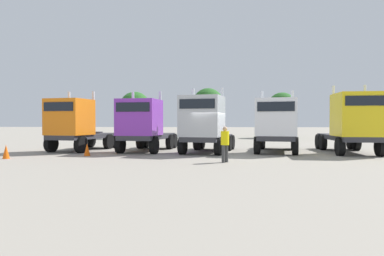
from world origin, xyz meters
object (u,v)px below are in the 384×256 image
object	(u,v)px
semi_truck_yellow	(353,122)
visitor_in_hivis	(225,142)
semi_truck_purple	(143,125)
traffic_cone_mid	(87,150)
semi_truck_orange	(76,124)
semi_truck_silver	(204,124)
semi_truck_white	(277,125)
traffic_cone_near	(6,152)

from	to	relation	value
semi_truck_yellow	visitor_in_hivis	size ratio (longest dim) A/B	3.71
semi_truck_purple	traffic_cone_mid	xyz separation A→B (m)	(-2.72, -2.69, -1.40)
semi_truck_orange	traffic_cone_mid	xyz separation A→B (m)	(1.88, -2.97, -1.42)
semi_truck_silver	traffic_cone_mid	world-z (taller)	semi_truck_silver
semi_truck_yellow	visitor_in_hivis	bearing A→B (deg)	-55.29
semi_truck_purple	traffic_cone_mid	bearing A→B (deg)	-37.53
semi_truck_white	visitor_in_hivis	world-z (taller)	semi_truck_white
semi_truck_white	visitor_in_hivis	distance (m)	6.29
traffic_cone_near	traffic_cone_mid	bearing A→B (deg)	25.11
semi_truck_silver	semi_truck_purple	bearing A→B (deg)	-86.96
semi_truck_purple	semi_truck_white	distance (m)	8.51
semi_truck_orange	semi_truck_yellow	distance (m)	17.62
traffic_cone_near	semi_truck_white	bearing A→B (deg)	15.99
traffic_cone_near	semi_truck_orange	bearing A→B (deg)	68.48
semi_truck_purple	semi_truck_white	bearing A→B (deg)	96.75
semi_truck_white	semi_truck_yellow	xyz separation A→B (m)	(4.49, -0.50, 0.16)
semi_truck_white	traffic_cone_near	xyz separation A→B (m)	(-14.97, -4.29, -1.39)
semi_truck_silver	visitor_in_hivis	distance (m)	4.88
semi_truck_orange	semi_truck_yellow	size ratio (longest dim) A/B	0.95
semi_truck_orange	semi_truck_white	xyz separation A→B (m)	(13.11, -0.43, -0.02)
semi_truck_silver	semi_truck_orange	bearing A→B (deg)	-83.55
visitor_in_hivis	traffic_cone_mid	distance (m)	8.29
semi_truck_silver	semi_truck_white	bearing A→B (deg)	109.72
traffic_cone_near	semi_truck_silver	bearing A→B (deg)	19.74
semi_truck_silver	traffic_cone_mid	bearing A→B (deg)	-60.52
semi_truck_silver	traffic_cone_near	size ratio (longest dim) A/B	8.08
semi_truck_yellow	traffic_cone_mid	world-z (taller)	semi_truck_yellow
semi_truck_yellow	semi_truck_white	bearing A→B (deg)	-92.51
semi_truck_orange	traffic_cone_near	world-z (taller)	semi_truck_orange
traffic_cone_mid	semi_truck_purple	bearing A→B (deg)	44.68
semi_truck_purple	semi_truck_yellow	world-z (taller)	semi_truck_yellow
traffic_cone_mid	semi_truck_orange	bearing A→B (deg)	122.32
semi_truck_white	traffic_cone_mid	size ratio (longest dim) A/B	8.97
semi_truck_silver	semi_truck_yellow	xyz separation A→B (m)	(9.01, 0.04, 0.09)
visitor_in_hivis	traffic_cone_near	size ratio (longest dim) A/B	2.33
visitor_in_hivis	traffic_cone_near	distance (m)	11.61
semi_truck_purple	semi_truck_silver	world-z (taller)	semi_truck_silver
semi_truck_white	visitor_in_hivis	bearing A→B (deg)	-21.24
visitor_in_hivis	traffic_cone_mid	xyz separation A→B (m)	(-7.81, 2.69, -0.64)
semi_truck_silver	semi_truck_yellow	bearing A→B (deg)	103.15
traffic_cone_near	traffic_cone_mid	size ratio (longest dim) A/B	1.03
semi_truck_silver	traffic_cone_near	distance (m)	11.20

